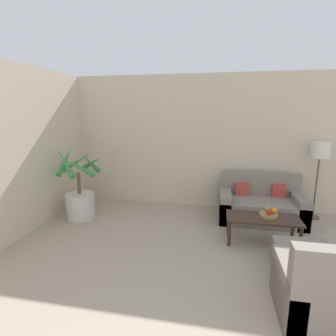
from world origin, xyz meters
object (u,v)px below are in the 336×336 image
at_px(sofa_loveseat, 260,205).
at_px(floor_lamp, 320,155).
at_px(potted_palm, 80,196).
at_px(apple_green, 267,209).
at_px(apple_red, 269,212).
at_px(ottoman, 304,260).
at_px(coffee_table, 263,221).
at_px(fruit_bowl, 268,215).
at_px(orange_fruit, 274,211).
at_px(armchair, 326,295).

bearing_deg(sofa_loveseat, floor_lamp, 15.34).
relative_size(potted_palm, apple_green, 16.59).
relative_size(sofa_loveseat, floor_lamp, 1.03).
bearing_deg(apple_red, ottoman, -66.40).
height_order(coffee_table, ottoman, coffee_table).
bearing_deg(sofa_loveseat, fruit_bowl, -91.03).
bearing_deg(apple_green, sofa_loveseat, 88.51).
bearing_deg(ottoman, orange_fruit, 106.03).
distance_m(floor_lamp, fruit_bowl, 1.71).
bearing_deg(fruit_bowl, floor_lamp, 48.58).
bearing_deg(fruit_bowl, potted_palm, 174.77).
bearing_deg(coffee_table, floor_lamp, 47.65).
relative_size(coffee_table, apple_green, 13.11).
xyz_separation_m(floor_lamp, coffee_table, (-1.10, -1.20, -0.85)).
relative_size(potted_palm, armchair, 1.52).
distance_m(floor_lamp, armchair, 2.96).
bearing_deg(orange_fruit, fruit_bowl, -164.71).
bearing_deg(sofa_loveseat, apple_green, -91.49).
height_order(potted_palm, fruit_bowl, potted_palm).
distance_m(orange_fruit, ottoman, 0.88).
relative_size(potted_palm, orange_fruit, 15.17).
distance_m(sofa_loveseat, coffee_table, 0.94).
relative_size(coffee_table, armchair, 1.20).
bearing_deg(armchair, fruit_bowl, 99.34).
relative_size(floor_lamp, apple_red, 17.76).
height_order(floor_lamp, apple_green, floor_lamp).
bearing_deg(floor_lamp, potted_palm, -168.87).
relative_size(floor_lamp, ottoman, 2.13).
relative_size(sofa_loveseat, fruit_bowl, 5.34).
relative_size(sofa_loveseat, armchair, 1.66).
height_order(potted_palm, orange_fruit, potted_palm).
distance_m(coffee_table, armchair, 1.55).
distance_m(sofa_loveseat, apple_red, 0.94).
xyz_separation_m(potted_palm, orange_fruit, (3.37, -0.28, 0.07)).
relative_size(armchair, ottoman, 1.32).
relative_size(potted_palm, floor_lamp, 0.95).
xyz_separation_m(potted_palm, fruit_bowl, (3.28, -0.30, -0.00)).
xyz_separation_m(apple_red, orange_fruit, (0.09, 0.07, 0.00)).
bearing_deg(floor_lamp, orange_fruit, -129.59).
height_order(floor_lamp, orange_fruit, floor_lamp).
height_order(sofa_loveseat, orange_fruit, sofa_loveseat).
bearing_deg(fruit_bowl, apple_green, 92.96).
bearing_deg(armchair, floor_lamp, 74.51).
xyz_separation_m(floor_lamp, armchair, (-0.75, -2.72, -0.91)).
height_order(coffee_table, armchair, armchair).
xyz_separation_m(coffee_table, fruit_bowl, (0.08, 0.06, 0.08)).
relative_size(sofa_loveseat, orange_fruit, 16.55).
relative_size(potted_palm, apple_red, 16.82).
relative_size(sofa_loveseat, apple_green, 18.10).
height_order(apple_green, orange_fruit, orange_fruit).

